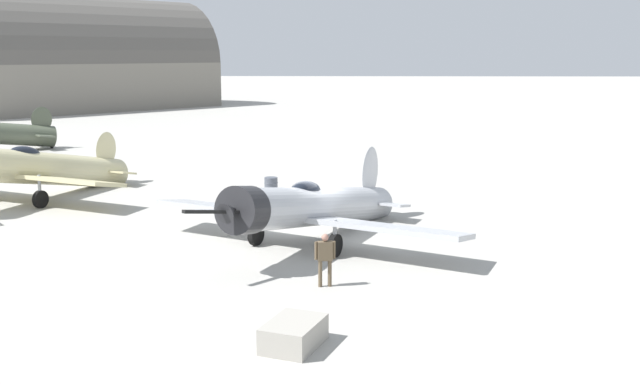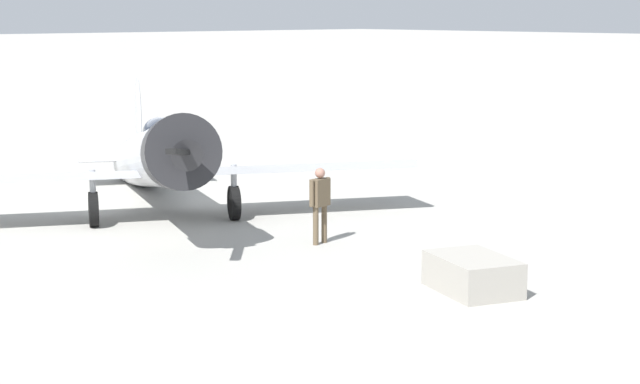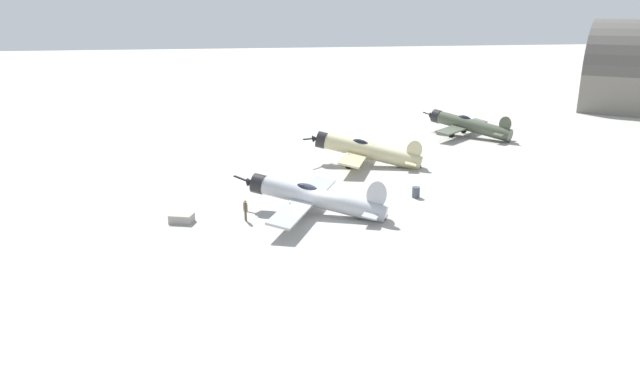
% 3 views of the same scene
% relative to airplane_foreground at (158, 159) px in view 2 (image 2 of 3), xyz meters
% --- Properties ---
extents(ground_plane, '(400.00, 400.00, 0.00)m').
position_rel_airplane_foreground_xyz_m(ground_plane, '(-0.46, 0.24, -1.32)').
color(ground_plane, '#A8A59E').
extents(airplane_foreground, '(11.22, 11.55, 3.33)m').
position_rel_airplane_foreground_xyz_m(airplane_foreground, '(0.00, 0.00, 0.00)').
color(airplane_foreground, '#B7BABF').
rests_on(airplane_foreground, ground_plane).
extents(ground_crew_mechanic, '(0.29, 0.62, 1.60)m').
position_rel_airplane_foreground_xyz_m(ground_crew_mechanic, '(5.19, 0.58, -0.35)').
color(ground_crew_mechanic, brown).
rests_on(ground_crew_mechanic, ground_plane).
extents(equipment_crate, '(1.94, 1.62, 0.62)m').
position_rel_airplane_foreground_xyz_m(equipment_crate, '(9.83, -0.02, -1.01)').
color(equipment_crate, '#9E998E').
rests_on(equipment_crate, ground_plane).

